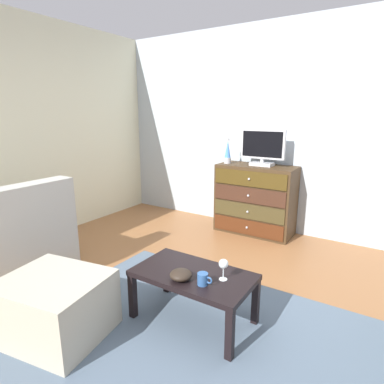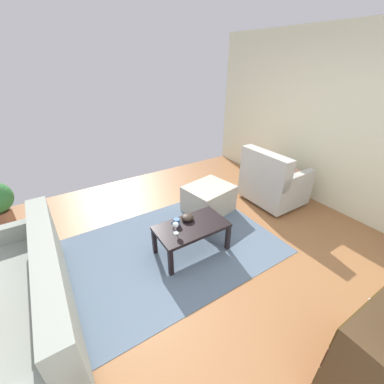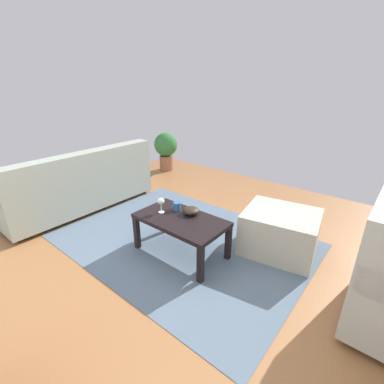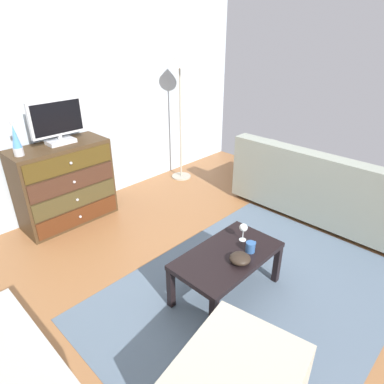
{
  "view_description": "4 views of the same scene",
  "coord_description": "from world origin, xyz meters",
  "px_view_note": "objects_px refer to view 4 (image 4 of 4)",
  "views": [
    {
      "loc": [
        1.23,
        -1.86,
        1.56
      ],
      "look_at": [
        -0.08,
        0.18,
        0.96
      ],
      "focal_mm": 30.05,
      "sensor_mm": 36.0,
      "label": 1
    },
    {
      "loc": [
        1.36,
        2.05,
        2.22
      ],
      "look_at": [
        0.07,
        -0.0,
        0.88
      ],
      "focal_mm": 22.86,
      "sensor_mm": 36.0,
      "label": 2
    },
    {
      "loc": [
        -1.51,
        1.72,
        1.65
      ],
      "look_at": [
        -0.17,
        0.09,
        0.77
      ],
      "focal_mm": 25.48,
      "sensor_mm": 36.0,
      "label": 3
    },
    {
      "loc": [
        -1.66,
        -1.3,
        2.01
      ],
      "look_at": [
        -0.15,
        0.17,
        0.96
      ],
      "focal_mm": 31.09,
      "sensor_mm": 36.0,
      "label": 4
    }
  ],
  "objects_px": {
    "lava_lamp": "(16,141)",
    "coffee_table": "(227,259)",
    "standing_lamp": "(180,72)",
    "bowl_decorative": "(240,258)",
    "couch_large": "(319,189)",
    "mug": "(251,247)",
    "wine_glass": "(243,228)",
    "tv": "(57,121)",
    "dresser": "(65,184)"
  },
  "relations": [
    {
      "from": "bowl_decorative",
      "to": "standing_lamp",
      "type": "xyz_separation_m",
      "value": [
        1.43,
        2.12,
        1.04
      ]
    },
    {
      "from": "dresser",
      "to": "wine_glass",
      "type": "distance_m",
      "value": 2.08
    },
    {
      "from": "tv",
      "to": "couch_large",
      "type": "relative_size",
      "value": 0.29
    },
    {
      "from": "lava_lamp",
      "to": "coffee_table",
      "type": "bearing_deg",
      "value": -70.02
    },
    {
      "from": "wine_glass",
      "to": "bowl_decorative",
      "type": "height_order",
      "value": "wine_glass"
    },
    {
      "from": "coffee_table",
      "to": "wine_glass",
      "type": "bearing_deg",
      "value": 7.25
    },
    {
      "from": "bowl_decorative",
      "to": "couch_large",
      "type": "relative_size",
      "value": 0.08
    },
    {
      "from": "tv",
      "to": "wine_glass",
      "type": "relative_size",
      "value": 3.61
    },
    {
      "from": "wine_glass",
      "to": "bowl_decorative",
      "type": "relative_size",
      "value": 0.97
    },
    {
      "from": "dresser",
      "to": "lava_lamp",
      "type": "relative_size",
      "value": 3.02
    },
    {
      "from": "couch_large",
      "to": "wine_glass",
      "type": "bearing_deg",
      "value": -178.32
    },
    {
      "from": "standing_lamp",
      "to": "couch_large",
      "type": "bearing_deg",
      "value": -78.69
    },
    {
      "from": "lava_lamp",
      "to": "standing_lamp",
      "type": "distance_m",
      "value": 2.18
    },
    {
      "from": "lava_lamp",
      "to": "standing_lamp",
      "type": "bearing_deg",
      "value": -0.13
    },
    {
      "from": "mug",
      "to": "standing_lamp",
      "type": "distance_m",
      "value": 2.65
    },
    {
      "from": "tv",
      "to": "lava_lamp",
      "type": "distance_m",
      "value": 0.47
    },
    {
      "from": "tv",
      "to": "dresser",
      "type": "bearing_deg",
      "value": -156.3
    },
    {
      "from": "wine_glass",
      "to": "couch_large",
      "type": "distance_m",
      "value": 1.57
    },
    {
      "from": "tv",
      "to": "couch_large",
      "type": "height_order",
      "value": "tv"
    },
    {
      "from": "coffee_table",
      "to": "mug",
      "type": "distance_m",
      "value": 0.21
    },
    {
      "from": "coffee_table",
      "to": "couch_large",
      "type": "height_order",
      "value": "couch_large"
    },
    {
      "from": "mug",
      "to": "couch_large",
      "type": "relative_size",
      "value": 0.06
    },
    {
      "from": "mug",
      "to": "dresser",
      "type": "bearing_deg",
      "value": 102.48
    },
    {
      "from": "dresser",
      "to": "couch_large",
      "type": "bearing_deg",
      "value": -42.75
    },
    {
      "from": "dresser",
      "to": "lava_lamp",
      "type": "distance_m",
      "value": 0.72
    },
    {
      "from": "dresser",
      "to": "wine_glass",
      "type": "xyz_separation_m",
      "value": [
        0.56,
        -2.0,
        0.07
      ]
    },
    {
      "from": "lava_lamp",
      "to": "couch_large",
      "type": "xyz_separation_m",
      "value": [
        2.52,
        -1.91,
        -0.73
      ]
    },
    {
      "from": "tv",
      "to": "coffee_table",
      "type": "distance_m",
      "value": 2.22
    },
    {
      "from": "dresser",
      "to": "mug",
      "type": "bearing_deg",
      "value": -77.52
    },
    {
      "from": "coffee_table",
      "to": "lava_lamp",
      "type": "bearing_deg",
      "value": 109.98
    },
    {
      "from": "dresser",
      "to": "tv",
      "type": "height_order",
      "value": "tv"
    },
    {
      "from": "couch_large",
      "to": "standing_lamp",
      "type": "distance_m",
      "value": 2.26
    },
    {
      "from": "tv",
      "to": "lava_lamp",
      "type": "relative_size",
      "value": 1.72
    },
    {
      "from": "mug",
      "to": "coffee_table",
      "type": "bearing_deg",
      "value": 143.85
    },
    {
      "from": "lava_lamp",
      "to": "coffee_table",
      "type": "xyz_separation_m",
      "value": [
        0.72,
        -1.99,
        -0.7
      ]
    },
    {
      "from": "tv",
      "to": "wine_glass",
      "type": "height_order",
      "value": "tv"
    },
    {
      "from": "mug",
      "to": "bowl_decorative",
      "type": "distance_m",
      "value": 0.17
    },
    {
      "from": "dresser",
      "to": "standing_lamp",
      "type": "xyz_separation_m",
      "value": [
        1.74,
        -0.05,
        1.02
      ]
    },
    {
      "from": "lava_lamp",
      "to": "tv",
      "type": "bearing_deg",
      "value": 8.48
    },
    {
      "from": "lava_lamp",
      "to": "mug",
      "type": "distance_m",
      "value": 2.35
    },
    {
      "from": "dresser",
      "to": "coffee_table",
      "type": "distance_m",
      "value": 2.06
    },
    {
      "from": "lava_lamp",
      "to": "bowl_decorative",
      "type": "xyz_separation_m",
      "value": [
        0.7,
        -2.12,
        -0.61
      ]
    },
    {
      "from": "mug",
      "to": "couch_large",
      "type": "xyz_separation_m",
      "value": [
        1.64,
        0.18,
        -0.12
      ]
    },
    {
      "from": "wine_glass",
      "to": "tv",
      "type": "bearing_deg",
      "value": 103.98
    },
    {
      "from": "tv",
      "to": "mug",
      "type": "height_order",
      "value": "tv"
    },
    {
      "from": "mug",
      "to": "standing_lamp",
      "type": "height_order",
      "value": "standing_lamp"
    },
    {
      "from": "coffee_table",
      "to": "standing_lamp",
      "type": "height_order",
      "value": "standing_lamp"
    },
    {
      "from": "dresser",
      "to": "bowl_decorative",
      "type": "distance_m",
      "value": 2.19
    },
    {
      "from": "tv",
      "to": "standing_lamp",
      "type": "distance_m",
      "value": 1.72
    },
    {
      "from": "mug",
      "to": "bowl_decorative",
      "type": "xyz_separation_m",
      "value": [
        -0.17,
        -0.02,
        -0.01
      ]
    }
  ]
}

